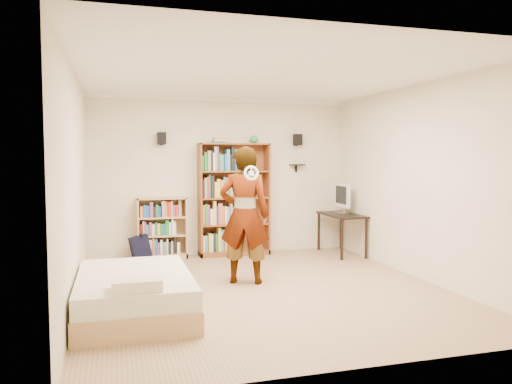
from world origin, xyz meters
TOP-DOWN VIEW (x-y plane):
  - ground at (0.00, 0.00)m, footprint 4.50×5.00m
  - room_shell at (0.00, 0.00)m, footprint 4.52×5.02m
  - crown_molding at (0.00, 0.00)m, footprint 4.50×5.00m
  - speaker_left at (-1.05, 2.40)m, footprint 0.14×0.12m
  - speaker_right at (1.35, 2.40)m, footprint 0.14×0.12m
  - wall_shelf at (1.35, 2.41)m, footprint 0.25×0.16m
  - tall_bookshelf at (0.16, 2.32)m, footprint 1.22×0.35m
  - low_bookshelf at (-1.07, 2.35)m, footprint 0.82×0.31m
  - computer_desk at (1.97, 1.87)m, footprint 0.52×1.04m
  - imac at (2.02, 1.99)m, footprint 0.19×0.53m
  - daybed at (-1.63, -0.54)m, footprint 1.20×1.85m
  - person at (-0.15, 0.40)m, footprint 0.78×0.65m
  - wii_wheel at (-0.15, 0.06)m, footprint 0.20×0.07m
  - navy_bag at (-1.43, 2.18)m, footprint 0.37×0.29m

SIDE VIEW (x-z plane):
  - ground at x=0.00m, z-range -0.01..0.01m
  - navy_bag at x=-1.43m, z-range 0.00..0.44m
  - daybed at x=-1.63m, z-range 0.00..0.55m
  - computer_desk at x=1.97m, z-range 0.00..0.71m
  - low_bookshelf at x=-1.07m, z-range 0.00..1.02m
  - person at x=-0.15m, z-range 0.00..1.83m
  - tall_bookshelf at x=0.16m, z-range 0.00..1.92m
  - imac at x=2.02m, z-range 0.71..1.22m
  - wii_wheel at x=-0.15m, z-range 1.39..1.58m
  - wall_shelf at x=1.35m, z-range 1.54..1.56m
  - room_shell at x=0.00m, z-range 0.41..3.12m
  - speaker_left at x=-1.05m, z-range 1.90..2.10m
  - speaker_right at x=1.35m, z-range 1.90..2.10m
  - crown_molding at x=0.00m, z-range 2.64..2.70m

